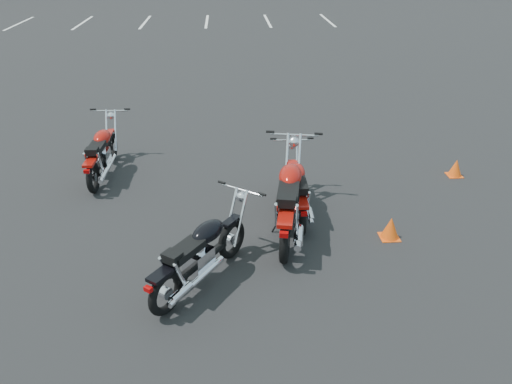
{
  "coord_description": "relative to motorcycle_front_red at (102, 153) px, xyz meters",
  "views": [
    {
      "loc": [
        -0.2,
        -5.69,
        3.96
      ],
      "look_at": [
        0.2,
        0.6,
        0.65
      ],
      "focal_mm": 35.0,
      "sensor_mm": 36.0,
      "label": 1
    }
  ],
  "objects": [
    {
      "name": "ground",
      "position": [
        2.43,
        -2.68,
        -0.44
      ],
      "size": [
        120.0,
        120.0,
        0.0
      ],
      "primitive_type": "plane",
      "color": "black",
      "rests_on": "ground"
    },
    {
      "name": "motorcycle_front_red",
      "position": [
        0.0,
        0.0,
        0.0
      ],
      "size": [
        0.76,
        1.96,
        0.96
      ],
      "color": "black",
      "rests_on": "ground"
    },
    {
      "name": "motorcycle_second_black",
      "position": [
        1.87,
        -3.26,
        -0.0
      ],
      "size": [
        1.44,
        1.78,
        0.95
      ],
      "color": "black",
      "rests_on": "ground"
    },
    {
      "name": "motorcycle_third_red",
      "position": [
        3.3,
        -1.58,
        -0.02
      ],
      "size": [
        0.73,
        1.88,
        0.92
      ],
      "color": "black",
      "rests_on": "ground"
    },
    {
      "name": "motorcycle_rear_red",
      "position": [
        3.12,
        -2.08,
        0.08
      ],
      "size": [
        0.93,
        2.31,
        1.14
      ],
      "color": "black",
      "rests_on": "ground"
    },
    {
      "name": "training_cone_near",
      "position": [
        4.55,
        -2.38,
        -0.27
      ],
      "size": [
        0.28,
        0.28,
        0.33
      ],
      "color": "#FF530D",
      "rests_on": "ground"
    },
    {
      "name": "training_cone_extra",
      "position": [
        6.36,
        -0.42,
        -0.28
      ],
      "size": [
        0.26,
        0.26,
        0.31
      ],
      "color": "#FF530D",
      "rests_on": "ground"
    },
    {
      "name": "parking_line_stripes",
      "position": [
        -0.07,
        17.32,
        -0.43
      ],
      "size": [
        15.12,
        4.0,
        0.01
      ],
      "color": "silver",
      "rests_on": "ground"
    }
  ]
}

